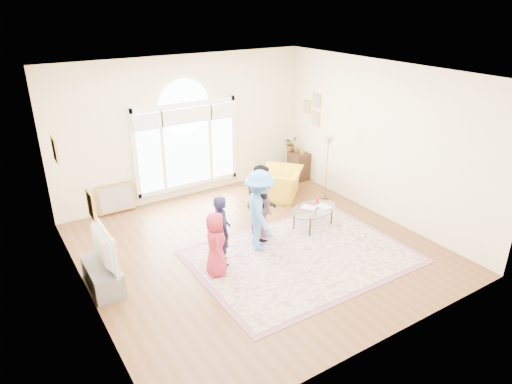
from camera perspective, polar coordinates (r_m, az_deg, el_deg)
ground at (r=8.59m, az=0.11°, el=-7.05°), size 6.00×6.00×0.00m
room_shell at (r=10.29m, az=-8.42°, el=7.50°), size 6.00×6.00×6.00m
area_rug at (r=8.36m, az=5.74°, el=-8.02°), size 3.60×2.60×0.02m
rug_border at (r=8.36m, az=5.74°, el=-8.05°), size 3.80×2.80×0.01m
tv_console at (r=7.84m, az=-18.62°, el=-9.91°), size 0.45×1.00×0.42m
television at (r=7.57m, az=-19.09°, el=-6.46°), size 0.18×1.15×0.66m
coffee_table at (r=9.20m, az=7.20°, el=-2.20°), size 1.24×0.94×0.54m
armchair at (r=10.57m, az=3.11°, el=1.08°), size 1.37×1.36×0.67m
side_cabinet at (r=11.67m, az=5.34°, el=3.29°), size 0.40×0.50×0.70m
floor_lamp at (r=10.18m, az=8.99°, el=5.60°), size 0.29×0.29×1.51m
plant_pedestal at (r=11.82m, az=4.25°, el=3.60°), size 0.20×0.20×0.70m
potted_plant at (r=11.64m, az=4.33°, el=6.09°), size 0.41×0.38×0.38m
leaning_picture at (r=10.37m, az=-16.88°, el=-2.47°), size 0.80×0.14×0.62m
child_red at (r=7.59m, az=-5.06°, el=-6.49°), size 0.53×0.64×1.13m
child_navy at (r=7.84m, az=-4.27°, el=-4.81°), size 0.41×0.52×1.27m
child_black at (r=8.66m, az=0.65°, el=-1.17°), size 0.80×0.88×1.46m
child_pink at (r=8.68m, az=0.86°, el=-1.72°), size 0.44×0.80×1.29m
child_blue at (r=8.22m, az=0.48°, el=-2.32°), size 0.84×1.11×1.52m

